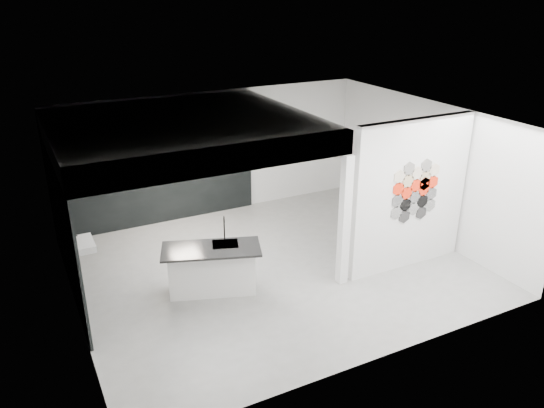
{
  "coord_description": "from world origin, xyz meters",
  "views": [
    {
      "loc": [
        -4.0,
        -7.75,
        4.87
      ],
      "look_at": [
        0.1,
        0.3,
        1.15
      ],
      "focal_mm": 35.0,
      "sensor_mm": 36.0,
      "label": 1
    }
  ],
  "objects_px": {
    "wall_basin": "(81,245)",
    "glass_bowl": "(220,156)",
    "kitchen_island": "(212,268)",
    "utensil_cup": "(129,169)",
    "kettle": "(215,155)",
    "stockpot": "(123,168)",
    "glass_vase": "(222,154)",
    "partition_panel": "(410,195)",
    "bottle_dark": "(162,163)"
  },
  "relations": [
    {
      "from": "wall_basin",
      "to": "glass_bowl",
      "type": "xyz_separation_m",
      "value": [
        3.35,
        2.07,
        0.52
      ]
    },
    {
      "from": "kitchen_island",
      "to": "utensil_cup",
      "type": "height_order",
      "value": "utensil_cup"
    },
    {
      "from": "kitchen_island",
      "to": "kettle",
      "type": "relative_size",
      "value": 8.81
    },
    {
      "from": "utensil_cup",
      "to": "wall_basin",
      "type": "bearing_deg",
      "value": -122.71
    },
    {
      "from": "stockpot",
      "to": "glass_vase",
      "type": "xyz_separation_m",
      "value": [
        2.18,
        0.0,
        -0.01
      ]
    },
    {
      "from": "stockpot",
      "to": "glass_vase",
      "type": "height_order",
      "value": "stockpot"
    },
    {
      "from": "glass_vase",
      "to": "partition_panel",
      "type": "bearing_deg",
      "value": -61.77
    },
    {
      "from": "glass_vase",
      "to": "utensil_cup",
      "type": "distance_m",
      "value": 2.06
    },
    {
      "from": "glass_bowl",
      "to": "utensil_cup",
      "type": "height_order",
      "value": "glass_bowl"
    },
    {
      "from": "kitchen_island",
      "to": "kettle",
      "type": "xyz_separation_m",
      "value": [
        1.31,
        3.12,
        0.96
      ]
    },
    {
      "from": "wall_basin",
      "to": "kitchen_island",
      "type": "distance_m",
      "value": 2.22
    },
    {
      "from": "stockpot",
      "to": "glass_bowl",
      "type": "height_order",
      "value": "stockpot"
    },
    {
      "from": "partition_panel",
      "to": "kettle",
      "type": "xyz_separation_m",
      "value": [
        -2.24,
        3.87,
        0.01
      ]
    },
    {
      "from": "kettle",
      "to": "glass_vase",
      "type": "distance_m",
      "value": 0.16
    },
    {
      "from": "stockpot",
      "to": "glass_bowl",
      "type": "distance_m",
      "value": 2.14
    },
    {
      "from": "wall_basin",
      "to": "utensil_cup",
      "type": "xyz_separation_m",
      "value": [
        1.33,
        2.07,
        0.51
      ]
    },
    {
      "from": "utensil_cup",
      "to": "stockpot",
      "type": "bearing_deg",
      "value": 180.0
    },
    {
      "from": "bottle_dark",
      "to": "utensil_cup",
      "type": "distance_m",
      "value": 0.71
    },
    {
      "from": "wall_basin",
      "to": "glass_bowl",
      "type": "relative_size",
      "value": 4.66
    },
    {
      "from": "kitchen_island",
      "to": "bottle_dark",
      "type": "bearing_deg",
      "value": 107.35
    },
    {
      "from": "partition_panel",
      "to": "bottle_dark",
      "type": "distance_m",
      "value": 5.17
    },
    {
      "from": "kettle",
      "to": "glass_bowl",
      "type": "height_order",
      "value": "kettle"
    },
    {
      "from": "partition_panel",
      "to": "glass_vase",
      "type": "distance_m",
      "value": 4.39
    },
    {
      "from": "kitchen_island",
      "to": "glass_bowl",
      "type": "xyz_separation_m",
      "value": [
        1.44,
        3.12,
        0.92
      ]
    },
    {
      "from": "wall_basin",
      "to": "glass_vase",
      "type": "bearing_deg",
      "value": 31.35
    },
    {
      "from": "partition_panel",
      "to": "wall_basin",
      "type": "distance_m",
      "value": 5.78
    },
    {
      "from": "partition_panel",
      "to": "bottle_dark",
      "type": "relative_size",
      "value": 16.6
    },
    {
      "from": "kitchen_island",
      "to": "kettle",
      "type": "height_order",
      "value": "kettle"
    },
    {
      "from": "kitchen_island",
      "to": "glass_bowl",
      "type": "bearing_deg",
      "value": 84.82
    },
    {
      "from": "kettle",
      "to": "glass_vase",
      "type": "height_order",
      "value": "kettle"
    },
    {
      "from": "bottle_dark",
      "to": "utensil_cup",
      "type": "relative_size",
      "value": 1.94
    },
    {
      "from": "wall_basin",
      "to": "stockpot",
      "type": "relative_size",
      "value": 2.9
    },
    {
      "from": "stockpot",
      "to": "bottle_dark",
      "type": "relative_size",
      "value": 1.22
    },
    {
      "from": "partition_panel",
      "to": "stockpot",
      "type": "distance_m",
      "value": 5.75
    },
    {
      "from": "kitchen_island",
      "to": "kettle",
      "type": "bearing_deg",
      "value": 86.73
    },
    {
      "from": "glass_bowl",
      "to": "glass_vase",
      "type": "distance_m",
      "value": 0.05
    },
    {
      "from": "wall_basin",
      "to": "glass_bowl",
      "type": "bearing_deg",
      "value": 31.65
    },
    {
      "from": "wall_basin",
      "to": "utensil_cup",
      "type": "bearing_deg",
      "value": 57.29
    },
    {
      "from": "wall_basin",
      "to": "kitchen_island",
      "type": "xyz_separation_m",
      "value": [
        1.91,
        -1.06,
        -0.41
      ]
    },
    {
      "from": "partition_panel",
      "to": "glass_bowl",
      "type": "height_order",
      "value": "partition_panel"
    },
    {
      "from": "bottle_dark",
      "to": "glass_bowl",
      "type": "bearing_deg",
      "value": 0.0
    },
    {
      "from": "bottle_dark",
      "to": "glass_vase",
      "type": "bearing_deg",
      "value": 0.0
    },
    {
      "from": "partition_panel",
      "to": "kitchen_island",
      "type": "distance_m",
      "value": 3.75
    },
    {
      "from": "kettle",
      "to": "utensil_cup",
      "type": "xyz_separation_m",
      "value": [
        -1.9,
        0.0,
        -0.04
      ]
    },
    {
      "from": "kettle",
      "to": "wall_basin",
      "type": "bearing_deg",
      "value": -160.79
    },
    {
      "from": "kitchen_island",
      "to": "glass_vase",
      "type": "xyz_separation_m",
      "value": [
        1.48,
        3.12,
        0.95
      ]
    },
    {
      "from": "wall_basin",
      "to": "kettle",
      "type": "xyz_separation_m",
      "value": [
        3.23,
        2.07,
        0.56
      ]
    },
    {
      "from": "bottle_dark",
      "to": "kettle",
      "type": "bearing_deg",
      "value": 0.0
    },
    {
      "from": "kettle",
      "to": "bottle_dark",
      "type": "distance_m",
      "value": 1.19
    },
    {
      "from": "stockpot",
      "to": "bottle_dark",
      "type": "bearing_deg",
      "value": 0.0
    }
  ]
}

